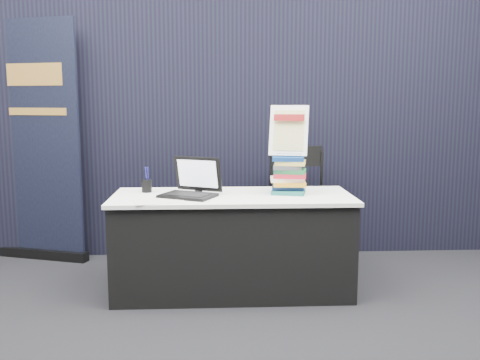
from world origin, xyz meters
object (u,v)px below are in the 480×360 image
at_px(info_sign, 289,131).
at_px(pullup_banner, 37,155).
at_px(display_table, 232,243).
at_px(stacking_chair, 299,202).
at_px(book_stack_short, 291,187).
at_px(laptop, 188,187).
at_px(book_stack_tall, 289,175).

bearing_deg(info_sign, pullup_banner, 173.36).
xyz_separation_m(display_table, stacking_chair, (0.59, 0.53, 0.21)).
bearing_deg(book_stack_short, display_table, -169.39).
distance_m(book_stack_short, info_sign, 0.44).
xyz_separation_m(laptop, stacking_chair, (0.92, 0.56, -0.23)).
height_order(book_stack_short, info_sign, info_sign).
height_order(display_table, pullup_banner, pullup_banner).
relative_size(info_sign, stacking_chair, 0.37).
bearing_deg(pullup_banner, info_sign, -4.48).
xyz_separation_m(book_stack_short, pullup_banner, (-2.20, 0.86, 0.17)).
relative_size(laptop, info_sign, 1.16).
distance_m(info_sign, stacking_chair, 0.81).
height_order(display_table, info_sign, info_sign).
relative_size(display_table, book_stack_short, 9.30).
relative_size(book_stack_short, info_sign, 0.49).
xyz_separation_m(info_sign, pullup_banner, (-2.17, 0.89, -0.26)).
bearing_deg(pullup_banner, display_table, -10.77).
bearing_deg(stacking_chair, display_table, -142.80).
height_order(display_table, laptop, laptop).
relative_size(display_table, info_sign, 4.55).
xyz_separation_m(book_stack_tall, book_stack_short, (0.03, 0.06, -0.10)).
distance_m(laptop, pullup_banner, 1.72).
bearing_deg(pullup_banner, stacking_chair, 7.54).
height_order(pullup_banner, stacking_chair, pullup_banner).
xyz_separation_m(display_table, pullup_banner, (-1.74, 0.95, 0.59)).
bearing_deg(laptop, info_sign, 32.49).
bearing_deg(info_sign, book_stack_tall, -74.36).
bearing_deg(stacking_chair, laptop, -153.29).
distance_m(info_sign, pullup_banner, 2.36).
height_order(book_stack_tall, stacking_chair, stacking_chair).
distance_m(book_stack_tall, pullup_banner, 2.36).
distance_m(display_table, book_stack_short, 0.62).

